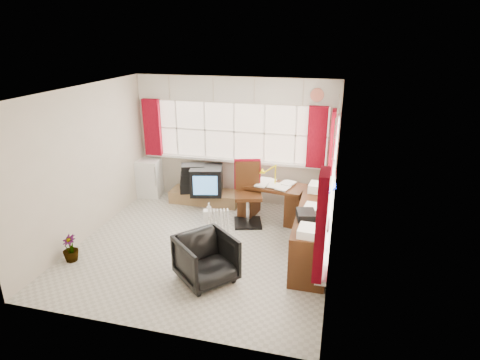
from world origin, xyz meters
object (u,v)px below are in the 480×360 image
object	(u,v)px
desk	(272,200)
crt_tv	(207,180)
task_chair	(248,190)
tv_bench	(205,197)
credenza	(313,232)
mini_fridge	(150,178)
office_chair	(206,259)
radiator	(218,228)
desk_lamp	(275,171)

from	to	relation	value
desk	crt_tv	world-z (taller)	crt_tv
task_chair	tv_bench	size ratio (longest dim) A/B	0.83
credenza	mini_fridge	size ratio (longest dim) A/B	2.53
crt_tv	mini_fridge	distance (m)	1.35
office_chair	radiator	xyz separation A→B (m)	(-0.19, 1.13, -0.11)
mini_fridge	radiator	bearing A→B (deg)	-37.80
crt_tv	credenza	bearing A→B (deg)	-32.58
desk_lamp	crt_tv	distance (m)	1.51
radiator	credenza	size ratio (longest dim) A/B	0.28
radiator	crt_tv	distance (m)	1.51
office_chair	tv_bench	size ratio (longest dim) A/B	0.53
credenza	radiator	bearing A→B (deg)	177.46
credenza	crt_tv	bearing A→B (deg)	147.42
radiator	tv_bench	distance (m)	1.62
credenza	crt_tv	world-z (taller)	credenza
radiator	tv_bench	world-z (taller)	radiator
desk	crt_tv	xyz separation A→B (m)	(-1.36, 0.30, 0.15)
tv_bench	mini_fridge	xyz separation A→B (m)	(-1.25, 0.08, 0.27)
office_chair	task_chair	bearing A→B (deg)	38.02
office_chair	mini_fridge	bearing A→B (deg)	80.71
desk	credenza	distance (m)	1.39
desk_lamp	mini_fridge	size ratio (longest dim) A/B	0.50
crt_tv	radiator	bearing A→B (deg)	-64.29
desk	radiator	bearing A→B (deg)	-124.64
desk	crt_tv	size ratio (longest dim) A/B	1.73
desk	crt_tv	bearing A→B (deg)	167.78
task_chair	crt_tv	distance (m)	1.09
task_chair	office_chair	world-z (taller)	task_chair
task_chair	mini_fridge	distance (m)	2.40
office_chair	radiator	size ratio (longest dim) A/B	1.33
radiator	desk	bearing A→B (deg)	55.36
radiator	task_chair	bearing A→B (deg)	69.20
desk	mini_fridge	bearing A→B (deg)	169.69
desk	radiator	world-z (taller)	desk
desk_lamp	task_chair	size ratio (longest dim) A/B	0.34
desk_lamp	credenza	size ratio (longest dim) A/B	0.20
task_chair	radiator	size ratio (longest dim) A/B	2.10
desk_lamp	radiator	size ratio (longest dim) A/B	0.72
task_chair	crt_tv	world-z (taller)	task_chair
credenza	office_chair	bearing A→B (deg)	-142.09
tv_bench	crt_tv	xyz separation A→B (m)	(0.08, -0.11, 0.40)
desk_lamp	office_chair	xyz separation A→B (m)	(-0.58, -2.15, -0.62)
crt_tv	mini_fridge	xyz separation A→B (m)	(-1.33, 0.19, -0.13)
credenza	desk	bearing A→B (deg)	126.97
desk	task_chair	distance (m)	0.52
tv_bench	office_chair	bearing A→B (deg)	-70.58
task_chair	desk	bearing A→B (deg)	28.33
office_chair	tv_bench	bearing A→B (deg)	61.09
office_chair	radiator	world-z (taller)	office_chair
crt_tv	office_chair	bearing A→B (deg)	-71.41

